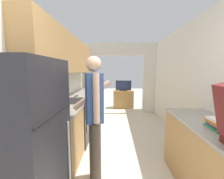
# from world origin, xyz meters

# --- Properties ---
(wall_left) EXTENTS (0.38, 7.26, 2.50)m
(wall_left) POSITION_xyz_m (-1.26, 2.28, 1.53)
(wall_left) COLOR silver
(wall_left) RESTS_ON ground_plane
(wall_right) EXTENTS (0.06, 7.26, 2.50)m
(wall_right) POSITION_xyz_m (1.35, 1.83, 1.25)
(wall_right) COLOR silver
(wall_right) RESTS_ON ground_plane
(wall_far_with_doorway) EXTENTS (3.04, 0.06, 2.50)m
(wall_far_with_doorway) POSITION_xyz_m (0.00, 4.89, 1.45)
(wall_far_with_doorway) COLOR silver
(wall_far_with_doorway) RESTS_ON ground_plane
(counter_left) EXTENTS (0.62, 3.57, 0.92)m
(counter_left) POSITION_xyz_m (-1.02, 2.93, 0.46)
(counter_left) COLOR #B2844C
(counter_left) RESTS_ON ground_plane
(counter_right) EXTENTS (0.62, 1.82, 0.92)m
(counter_right) POSITION_xyz_m (1.02, 0.98, 0.46)
(counter_right) COLOR #B2844C
(counter_right) RESTS_ON ground_plane
(refrigerator) EXTENTS (0.71, 0.76, 1.65)m
(refrigerator) POSITION_xyz_m (-0.98, 0.67, 0.82)
(refrigerator) COLOR black
(refrigerator) RESTS_ON ground_plane
(range_oven) EXTENTS (0.66, 0.72, 1.06)m
(range_oven) POSITION_xyz_m (-1.01, 2.49, 0.46)
(range_oven) COLOR black
(range_oven) RESTS_ON ground_plane
(person) EXTENTS (0.55, 0.45, 1.72)m
(person) POSITION_xyz_m (-0.41, 1.36, 0.93)
(person) COLOR #4C4238
(person) RESTS_ON ground_plane
(book_stack) EXTENTS (0.26, 0.28, 0.11)m
(book_stack) POSITION_xyz_m (1.00, 1.00, 0.97)
(book_stack) COLOR #33894C
(book_stack) RESTS_ON counter_right
(tv_cabinet) EXTENTS (0.81, 0.42, 0.72)m
(tv_cabinet) POSITION_xyz_m (0.20, 5.51, 0.36)
(tv_cabinet) COLOR #B2844C
(tv_cabinet) RESTS_ON ground_plane
(television) EXTENTS (0.63, 0.16, 0.41)m
(television) POSITION_xyz_m (0.20, 5.47, 0.92)
(television) COLOR black
(television) RESTS_ON tv_cabinet
(knife) EXTENTS (0.11, 0.29, 0.02)m
(knife) POSITION_xyz_m (-1.08, 3.03, 0.92)
(knife) COLOR #B7B7BC
(knife) RESTS_ON counter_left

